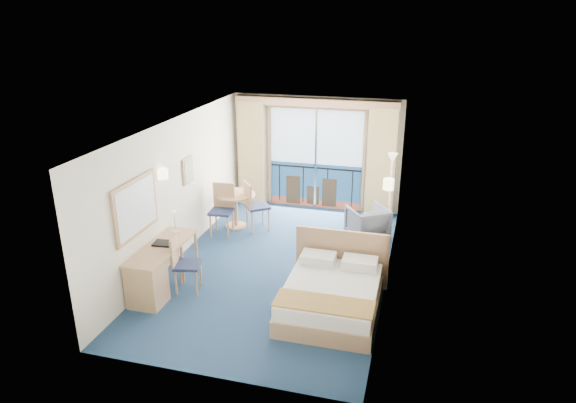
% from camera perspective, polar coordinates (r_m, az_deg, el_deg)
% --- Properties ---
extents(floor, '(6.50, 6.50, 0.00)m').
position_cam_1_polar(floor, '(9.79, -1.01, -7.14)').
color(floor, navy).
rests_on(floor, ground).
extents(room_walls, '(4.04, 6.54, 2.72)m').
position_cam_1_polar(room_walls, '(9.10, -1.08, 2.81)').
color(room_walls, silver).
rests_on(room_walls, ground).
extents(balcony_door, '(2.36, 0.03, 2.52)m').
position_cam_1_polar(balcony_door, '(12.28, 3.07, 4.41)').
color(balcony_door, navy).
rests_on(balcony_door, room_walls).
extents(curtain_left, '(0.65, 0.22, 2.55)m').
position_cam_1_polar(curtain_left, '(12.51, -4.02, 5.31)').
color(curtain_left, tan).
rests_on(curtain_left, room_walls).
extents(curtain_right, '(0.65, 0.22, 2.55)m').
position_cam_1_polar(curtain_right, '(11.89, 10.30, 4.22)').
color(curtain_right, tan).
rests_on(curtain_right, room_walls).
extents(pelmet, '(3.80, 0.25, 0.18)m').
position_cam_1_polar(pelmet, '(11.85, 3.11, 10.94)').
color(pelmet, tan).
rests_on(pelmet, room_walls).
extents(mirror, '(0.05, 1.25, 0.95)m').
position_cam_1_polar(mirror, '(8.65, -16.55, -0.63)').
color(mirror, tan).
rests_on(mirror, room_walls).
extents(wall_print, '(0.04, 0.42, 0.52)m').
position_cam_1_polar(wall_print, '(10.25, -11.04, 3.42)').
color(wall_print, tan).
rests_on(wall_print, room_walls).
extents(sconce_left, '(0.18, 0.18, 0.18)m').
position_cam_1_polar(sconce_left, '(9.27, -13.75, 3.01)').
color(sconce_left, '#F9E0AE').
rests_on(sconce_left, room_walls).
extents(sconce_right, '(0.18, 0.18, 0.18)m').
position_cam_1_polar(sconce_right, '(8.63, 11.12, 1.91)').
color(sconce_right, '#F9E0AE').
rests_on(sconce_right, room_walls).
extents(bed, '(1.62, 1.93, 1.02)m').
position_cam_1_polar(bed, '(8.35, 4.90, -10.23)').
color(bed, tan).
rests_on(bed, ground).
extents(nightstand, '(0.44, 0.42, 0.58)m').
position_cam_1_polar(nightstand, '(9.50, 9.53, -6.42)').
color(nightstand, tan).
rests_on(nightstand, ground).
extents(phone, '(0.19, 0.16, 0.07)m').
position_cam_1_polar(phone, '(9.34, 9.90, -4.72)').
color(phone, white).
rests_on(phone, nightstand).
extents(armchair, '(1.04, 1.05, 0.69)m').
position_cam_1_polar(armchair, '(10.94, 8.81, -2.31)').
color(armchair, '#40444E').
rests_on(armchair, ground).
extents(floor_lamp, '(0.23, 0.23, 1.69)m').
position_cam_1_polar(floor_lamp, '(11.28, 11.44, 3.26)').
color(floor_lamp, silver).
rests_on(floor_lamp, ground).
extents(desk, '(0.57, 1.67, 0.78)m').
position_cam_1_polar(desk, '(8.81, -15.05, -8.11)').
color(desk, tan).
rests_on(desk, ground).
extents(desk_chair, '(0.53, 0.52, 1.01)m').
position_cam_1_polar(desk_chair, '(8.93, -11.69, -6.41)').
color(desk_chair, '#20284B').
rests_on(desk_chair, ground).
extents(folder, '(0.36, 0.29, 0.03)m').
position_cam_1_polar(folder, '(9.07, -13.65, -4.53)').
color(folder, black).
rests_on(folder, desk).
extents(desk_lamp, '(0.11, 0.11, 0.41)m').
position_cam_1_polar(desk_lamp, '(9.34, -12.50, -1.73)').
color(desk_lamp, silver).
rests_on(desk_lamp, desk).
extents(round_table, '(0.86, 0.86, 0.78)m').
position_cam_1_polar(round_table, '(11.34, -5.86, -0.02)').
color(round_table, tan).
rests_on(round_table, ground).
extents(table_chair_a, '(0.66, 0.66, 1.09)m').
position_cam_1_polar(table_chair_a, '(11.16, -3.88, -0.16)').
color(table_chair_a, '#20284B').
rests_on(table_chair_a, ground).
extents(table_chair_b, '(0.51, 0.52, 1.10)m').
position_cam_1_polar(table_chair_b, '(11.04, -7.29, -0.49)').
color(table_chair_b, '#20284B').
rests_on(table_chair_b, ground).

